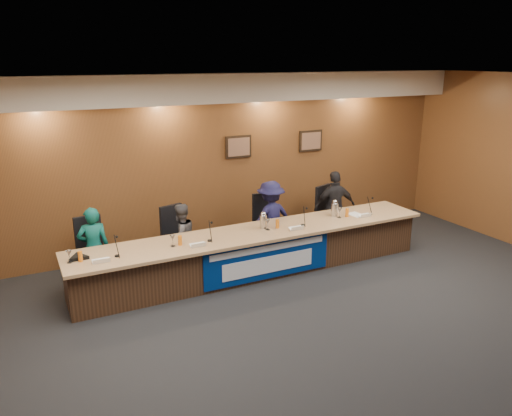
# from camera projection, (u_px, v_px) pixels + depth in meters

# --- Properties ---
(floor) EXTENTS (10.00, 10.00, 0.00)m
(floor) POSITION_uv_depth(u_px,v_px,m) (341.00, 342.00, 6.32)
(floor) COLOR black
(floor) RESTS_ON ground
(ceiling) EXTENTS (10.00, 8.00, 0.04)m
(ceiling) POSITION_uv_depth(u_px,v_px,m) (356.00, 82.00, 5.40)
(ceiling) COLOR silver
(ceiling) RESTS_ON wall_back
(wall_back) EXTENTS (10.00, 0.04, 3.20)m
(wall_back) POSITION_uv_depth(u_px,v_px,m) (218.00, 161.00, 9.29)
(wall_back) COLOR brown
(wall_back) RESTS_ON floor
(soffit) EXTENTS (10.00, 0.50, 0.50)m
(soffit) POSITION_uv_depth(u_px,v_px,m) (222.00, 88.00, 8.68)
(soffit) COLOR beige
(soffit) RESTS_ON wall_back
(dais_body) EXTENTS (6.00, 0.80, 0.70)m
(dais_body) POSITION_uv_depth(u_px,v_px,m) (257.00, 253.00, 8.28)
(dais_body) COLOR #3B2416
(dais_body) RESTS_ON floor
(dais_top) EXTENTS (6.10, 0.95, 0.05)m
(dais_top) POSITION_uv_depth(u_px,v_px,m) (258.00, 232.00, 8.12)
(dais_top) COLOR #A77F55
(dais_top) RESTS_ON dais_body
(banner) EXTENTS (2.20, 0.02, 0.65)m
(banner) POSITION_uv_depth(u_px,v_px,m) (268.00, 260.00, 7.91)
(banner) COLOR navy
(banner) RESTS_ON dais_body
(banner_text_upper) EXTENTS (2.00, 0.01, 0.10)m
(banner_text_upper) POSITION_uv_depth(u_px,v_px,m) (269.00, 248.00, 7.84)
(banner_text_upper) COLOR silver
(banner_text_upper) RESTS_ON banner
(banner_text_lower) EXTENTS (1.60, 0.01, 0.28)m
(banner_text_lower) POSITION_uv_depth(u_px,v_px,m) (269.00, 265.00, 7.92)
(banner_text_lower) COLOR silver
(banner_text_lower) RESTS_ON banner
(wall_photo_left) EXTENTS (0.52, 0.04, 0.42)m
(wall_photo_left) POSITION_uv_depth(u_px,v_px,m) (238.00, 147.00, 9.36)
(wall_photo_left) COLOR black
(wall_photo_left) RESTS_ON wall_back
(wall_photo_right) EXTENTS (0.52, 0.04, 0.42)m
(wall_photo_right) POSITION_uv_depth(u_px,v_px,m) (311.00, 141.00, 10.04)
(wall_photo_right) COLOR black
(wall_photo_right) RESTS_ON wall_back
(panelist_a) EXTENTS (0.50, 0.35, 1.30)m
(panelist_a) POSITION_uv_depth(u_px,v_px,m) (94.00, 248.00, 7.67)
(panelist_a) COLOR #0C534C
(panelist_a) RESTS_ON floor
(panelist_b) EXTENTS (0.68, 0.60, 1.17)m
(panelist_b) POSITION_uv_depth(u_px,v_px,m) (181.00, 238.00, 8.29)
(panelist_b) COLOR #464549
(panelist_b) RESTS_ON floor
(panelist_c) EXTENTS (0.93, 0.60, 1.37)m
(panelist_c) POSITION_uv_depth(u_px,v_px,m) (271.00, 218.00, 8.98)
(panelist_c) COLOR #16163E
(panelist_c) RESTS_ON floor
(panelist_d) EXTENTS (0.88, 0.51, 1.41)m
(panelist_d) POSITION_uv_depth(u_px,v_px,m) (335.00, 207.00, 9.57)
(panelist_d) COLOR black
(panelist_d) RESTS_ON floor
(office_chair_a) EXTENTS (0.53, 0.53, 0.08)m
(office_chair_a) POSITION_uv_depth(u_px,v_px,m) (94.00, 256.00, 7.81)
(office_chair_a) COLOR black
(office_chair_a) RESTS_ON floor
(office_chair_b) EXTENTS (0.60, 0.60, 0.08)m
(office_chair_b) POSITION_uv_depth(u_px,v_px,m) (179.00, 242.00, 8.41)
(office_chair_b) COLOR black
(office_chair_b) RESTS_ON floor
(office_chair_c) EXTENTS (0.50, 0.50, 0.08)m
(office_chair_c) POSITION_uv_depth(u_px,v_px,m) (268.00, 227.00, 9.13)
(office_chair_c) COLOR black
(office_chair_c) RESTS_ON floor
(office_chair_d) EXTENTS (0.62, 0.62, 0.08)m
(office_chair_d) POSITION_uv_depth(u_px,v_px,m) (331.00, 217.00, 9.72)
(office_chair_d) COLOR black
(office_chair_d) RESTS_ON floor
(nameplate_a) EXTENTS (0.24, 0.08, 0.10)m
(nameplate_a) POSITION_uv_depth(u_px,v_px,m) (102.00, 261.00, 6.81)
(nameplate_a) COLOR white
(nameplate_a) RESTS_ON dais_top
(microphone_a) EXTENTS (0.07, 0.07, 0.02)m
(microphone_a) POSITION_uv_depth(u_px,v_px,m) (117.00, 256.00, 7.06)
(microphone_a) COLOR black
(microphone_a) RESTS_ON dais_top
(juice_glass_a) EXTENTS (0.06, 0.06, 0.15)m
(juice_glass_a) POSITION_uv_depth(u_px,v_px,m) (80.00, 257.00, 6.87)
(juice_glass_a) COLOR orange
(juice_glass_a) RESTS_ON dais_top
(water_glass_a) EXTENTS (0.08, 0.08, 0.18)m
(water_glass_a) POSITION_uv_depth(u_px,v_px,m) (69.00, 257.00, 6.83)
(water_glass_a) COLOR silver
(water_glass_a) RESTS_ON dais_top
(nameplate_b) EXTENTS (0.24, 0.08, 0.10)m
(nameplate_b) POSITION_uv_depth(u_px,v_px,m) (199.00, 245.00, 7.39)
(nameplate_b) COLOR white
(nameplate_b) RESTS_ON dais_top
(microphone_b) EXTENTS (0.07, 0.07, 0.02)m
(microphone_b) POSITION_uv_depth(u_px,v_px,m) (210.00, 241.00, 7.66)
(microphone_b) COLOR black
(microphone_b) RESTS_ON dais_top
(juice_glass_b) EXTENTS (0.06, 0.06, 0.15)m
(juice_glass_b) POSITION_uv_depth(u_px,v_px,m) (180.00, 240.00, 7.48)
(juice_glass_b) COLOR orange
(juice_glass_b) RESTS_ON dais_top
(water_glass_b) EXTENTS (0.08, 0.08, 0.18)m
(water_glass_b) POSITION_uv_depth(u_px,v_px,m) (173.00, 241.00, 7.42)
(water_glass_b) COLOR silver
(water_glass_b) RESTS_ON dais_top
(nameplate_c) EXTENTS (0.24, 0.08, 0.10)m
(nameplate_c) POSITION_uv_depth(u_px,v_px,m) (297.00, 228.00, 8.12)
(nameplate_c) COLOR white
(nameplate_c) RESTS_ON dais_top
(microphone_c) EXTENTS (0.07, 0.07, 0.02)m
(microphone_c) POSITION_uv_depth(u_px,v_px,m) (303.00, 225.00, 8.37)
(microphone_c) COLOR black
(microphone_c) RESTS_ON dais_top
(juice_glass_c) EXTENTS (0.06, 0.06, 0.15)m
(juice_glass_c) POSITION_uv_depth(u_px,v_px,m) (277.00, 224.00, 8.23)
(juice_glass_c) COLOR orange
(juice_glass_c) RESTS_ON dais_top
(water_glass_c) EXTENTS (0.08, 0.08, 0.18)m
(water_glass_c) POSITION_uv_depth(u_px,v_px,m) (268.00, 225.00, 8.14)
(water_glass_c) COLOR silver
(water_glass_c) RESTS_ON dais_top
(nameplate_d) EXTENTS (0.24, 0.08, 0.10)m
(nameplate_d) POSITION_uv_depth(u_px,v_px,m) (366.00, 215.00, 8.78)
(nameplate_d) COLOR white
(nameplate_d) RESTS_ON dais_top
(microphone_d) EXTENTS (0.07, 0.07, 0.02)m
(microphone_d) POSITION_uv_depth(u_px,v_px,m) (368.00, 214.00, 8.97)
(microphone_d) COLOR black
(microphone_d) RESTS_ON dais_top
(juice_glass_d) EXTENTS (0.06, 0.06, 0.15)m
(juice_glass_d) POSITION_uv_depth(u_px,v_px,m) (347.00, 213.00, 8.82)
(juice_glass_d) COLOR orange
(juice_glass_d) RESTS_ON dais_top
(water_glass_d) EXTENTS (0.08, 0.08, 0.18)m
(water_glass_d) POSITION_uv_depth(u_px,v_px,m) (340.00, 213.00, 8.76)
(water_glass_d) COLOR silver
(water_glass_d) RESTS_ON dais_top
(carafe_mid) EXTENTS (0.12, 0.12, 0.22)m
(carafe_mid) POSITION_uv_depth(u_px,v_px,m) (263.00, 222.00, 8.21)
(carafe_mid) COLOR silver
(carafe_mid) RESTS_ON dais_top
(carafe_right) EXTENTS (0.13, 0.13, 0.24)m
(carafe_right) POSITION_uv_depth(u_px,v_px,m) (335.00, 210.00, 8.85)
(carafe_right) COLOR silver
(carafe_right) RESTS_ON dais_top
(speakerphone) EXTENTS (0.32, 0.32, 0.05)m
(speakerphone) POSITION_uv_depth(u_px,v_px,m) (78.00, 257.00, 6.98)
(speakerphone) COLOR black
(speakerphone) RESTS_ON dais_top
(paper_stack) EXTENTS (0.26, 0.33, 0.01)m
(paper_stack) POSITION_uv_depth(u_px,v_px,m) (356.00, 215.00, 8.95)
(paper_stack) COLOR white
(paper_stack) RESTS_ON dais_top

